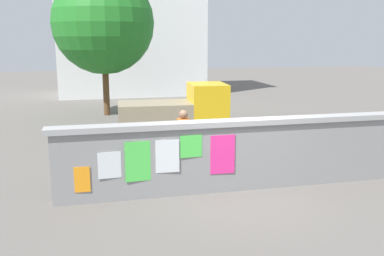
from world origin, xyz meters
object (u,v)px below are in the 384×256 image
Objects in this scene: auto_rickshaw_truck at (179,112)px; bicycle_near at (304,135)px; motorcycle at (286,147)px; tree_roadside at (103,23)px; person_walking at (183,135)px; bicycle_far at (114,155)px.

bicycle_near is (3.58, -2.02, -0.54)m from auto_rickshaw_truck.
auto_rickshaw_truck reaches higher than motorcycle.
auto_rickshaw_truck is 4.24m from motorcycle.
motorcycle is 2.06m from bicycle_near.
tree_roadside is (-4.43, 8.76, 3.50)m from motorcycle.
motorcycle is at bearing 3.74° from person_walking.
person_walking is 0.26× the size of tree_roadside.
tree_roadside is at bearing 89.16° from bicycle_far.
tree_roadside is at bearing 116.80° from motorcycle.
bicycle_far is (-4.54, 0.63, -0.10)m from motorcycle.
motorcycle is 1.17× the size of person_walking.
bicycle_near is at bearing 22.46° from person_walking.
auto_rickshaw_truck is 1.93× the size of motorcycle.
bicycle_near and bicycle_far have the same top height.
motorcycle is 1.11× the size of bicycle_near.
auto_rickshaw_truck is at bearing 150.54° from bicycle_near.
bicycle_far is 1.96m from person_walking.
bicycle_near is (1.34, 1.56, -0.10)m from motorcycle.
bicycle_near is 0.28× the size of tree_roadside.
auto_rickshaw_truck reaches higher than bicycle_far.
motorcycle is at bearing -63.20° from tree_roadside.
auto_rickshaw_truck is at bearing 51.93° from bicycle_far.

